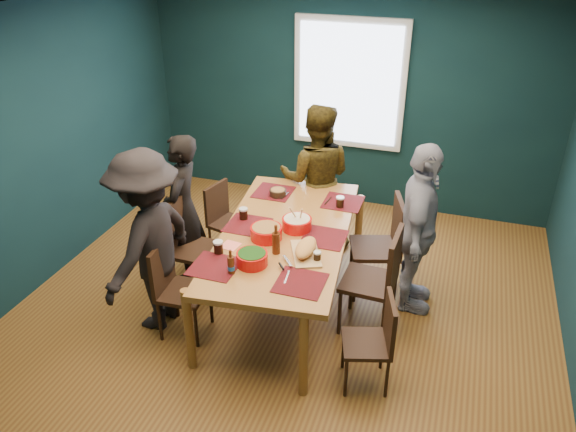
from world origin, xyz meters
name	(u,v)px	position (x,y,z in m)	size (l,w,h in m)	color
room	(293,169)	(0.00, 0.27, 1.37)	(5.01, 5.01, 2.71)	olive
dining_table	(285,239)	(-0.01, 0.08, 0.76)	(1.34, 2.31, 0.84)	#A96932
chair_left_far	(224,215)	(-0.94, 0.78, 0.48)	(0.45, 0.45, 0.83)	black
chair_left_mid	(187,240)	(-1.02, 0.07, 0.57)	(0.45, 0.45, 0.97)	black
chair_left_near	(174,283)	(-0.83, -0.55, 0.52)	(0.43, 0.43, 0.89)	black
chair_right_far	(385,240)	(0.82, 0.63, 0.59)	(0.57, 0.57, 1.01)	black
chair_right_mid	(380,275)	(0.87, 0.03, 0.59)	(0.48, 0.48, 1.01)	black
chair_right_near	(377,336)	(0.98, -0.64, 0.48)	(0.46, 0.46, 0.82)	black
person_far_left	(183,209)	(-1.15, 0.29, 0.77)	(0.56, 0.37, 1.54)	black
person_back	(316,179)	(-0.06, 1.28, 0.83)	(0.80, 0.63, 1.65)	black
person_right	(418,230)	(1.12, 0.49, 0.83)	(0.97, 0.40, 1.66)	white
person_near_left	(149,242)	(-1.07, -0.48, 0.85)	(1.10, 0.63, 1.70)	black
bowl_salad	(266,232)	(-0.13, -0.08, 0.90)	(0.28, 0.28, 0.12)	#BD0D0B
bowl_dumpling	(297,223)	(0.07, 0.16, 0.90)	(0.27, 0.27, 0.25)	#BD0D0B
bowl_herbs	(252,258)	(-0.10, -0.51, 0.90)	(0.26, 0.26, 0.11)	#BD0D0B
cutting_board	(306,249)	(0.27, -0.23, 0.89)	(0.37, 0.55, 0.12)	tan
small_bowl	(278,192)	(-0.31, 0.74, 0.88)	(0.17, 0.17, 0.07)	black
beer_bottle_a	(231,265)	(-0.21, -0.68, 0.92)	(0.06, 0.06, 0.22)	#401B0B
beer_bottle_b	(276,242)	(0.03, -0.28, 0.94)	(0.07, 0.07, 0.27)	#401B0B
cola_glass_a	(218,247)	(-0.43, -0.44, 0.90)	(0.08, 0.08, 0.12)	black
cola_glass_b	(317,256)	(0.39, -0.30, 0.89)	(0.06, 0.06, 0.09)	black
cola_glass_c	(340,202)	(0.35, 0.69, 0.90)	(0.08, 0.08, 0.11)	black
cola_glass_d	(243,213)	(-0.45, 0.18, 0.90)	(0.08, 0.08, 0.11)	black
napkin_a	(320,236)	(0.31, 0.10, 0.84)	(0.13, 0.13, 0.00)	#FF796B
napkin_b	(230,246)	(-0.38, -0.30, 0.84)	(0.15, 0.15, 0.00)	#FF796B
napkin_c	(295,280)	(0.30, -0.61, 0.84)	(0.13, 0.13, 0.00)	#FF796B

